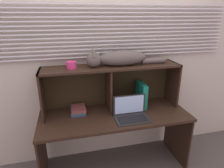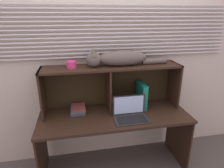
# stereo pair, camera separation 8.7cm
# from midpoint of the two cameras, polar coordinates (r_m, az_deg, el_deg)

# --- Properties ---
(back_panel_with_blinds) EXTENTS (4.40, 0.08, 2.50)m
(back_panel_with_blinds) POSITION_cam_midpoint_polar(r_m,az_deg,el_deg) (2.26, 0.11, 7.65)
(back_panel_with_blinds) COLOR beige
(back_panel_with_blinds) RESTS_ON ground
(desk) EXTENTS (1.62, 0.61, 0.70)m
(desk) POSITION_cam_midpoint_polar(r_m,az_deg,el_deg) (2.21, 1.87, -11.80)
(desk) COLOR black
(desk) RESTS_ON ground
(hutch_shelf_unit) EXTENTS (1.51, 0.31, 0.51)m
(hutch_shelf_unit) POSITION_cam_midpoint_polar(r_m,az_deg,el_deg) (2.16, 0.85, 1.47)
(hutch_shelf_unit) COLOR black
(hutch_shelf_unit) RESTS_ON desk
(cat) EXTENTS (0.88, 0.18, 0.19)m
(cat) POSITION_cam_midpoint_polar(r_m,az_deg,el_deg) (2.08, 3.08, 7.56)
(cat) COLOR #534A46
(cat) RESTS_ON hutch_shelf_unit
(laptop) EXTENTS (0.36, 0.23, 0.23)m
(laptop) POSITION_cam_midpoint_polar(r_m,az_deg,el_deg) (2.07, 6.65, -8.69)
(laptop) COLOR black
(laptop) RESTS_ON desk
(binder_upright) EXTENTS (0.06, 0.25, 0.29)m
(binder_upright) POSITION_cam_midpoint_polar(r_m,az_deg,el_deg) (2.30, 9.78, -3.22)
(binder_upright) COLOR #157C65
(binder_upright) RESTS_ON desk
(book_stack) EXTENTS (0.17, 0.22, 0.07)m
(book_stack) POSITION_cam_midpoint_polar(r_m,az_deg,el_deg) (2.21, -8.90, -7.35)
(book_stack) COLOR #37547F
(book_stack) RESTS_ON desk
(small_basket) EXTENTS (0.10, 0.10, 0.07)m
(small_basket) POSITION_cam_midpoint_polar(r_m,az_deg,el_deg) (2.03, -10.69, 5.63)
(small_basket) COLOR #CD316D
(small_basket) RESTS_ON hutch_shelf_unit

